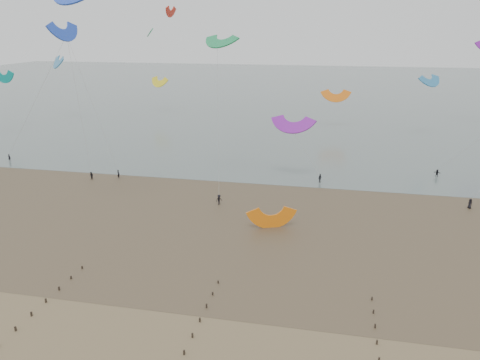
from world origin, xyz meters
name	(u,v)px	position (x,y,z in m)	size (l,w,h in m)	color
ground	(149,341)	(0.00, 0.00, 0.00)	(500.00, 500.00, 0.00)	brown
sea_and_shore	(204,211)	(-4.08, 34.40, 0.01)	(500.00, 665.00, 0.03)	#475654
kitesurfer_lead	(118,174)	(-26.13, 48.06, 0.86)	(0.63, 0.41, 1.73)	black
kitesurfers	(334,187)	(17.19, 48.84, 0.86)	(119.93, 25.74, 1.86)	black
grounded_kite	(271,228)	(8.01, 29.73, 0.00)	(6.51, 3.41, 4.96)	orange
kites_airborne	(235,62)	(-9.83, 85.57, 20.91)	(236.95, 102.26, 41.43)	maroon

